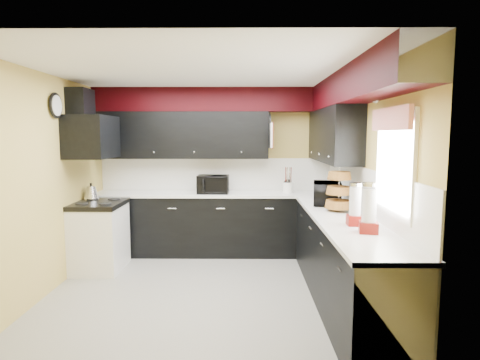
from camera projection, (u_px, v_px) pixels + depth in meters
The scene contains 35 objects.
ground at pixel (206, 291), 4.67m from camera, with size 3.60×3.60×0.00m, color gray.
wall_back at pixel (216, 170), 6.31m from camera, with size 3.60×0.06×2.50m, color #E0C666.
wall_right at pixel (365, 185), 4.51m from camera, with size 0.06×3.60×2.50m, color #E0C666.
wall_left at pixel (47, 184), 4.54m from camera, with size 0.06×3.60×2.50m, color #E0C666.
ceiling at pixel (204, 71), 4.38m from camera, with size 3.60×3.60×0.06m, color white.
cab_back at pixel (215, 224), 6.10m from camera, with size 3.60×0.60×0.90m, color black.
cab_right at pixel (343, 262), 4.30m from camera, with size 0.60×3.00×0.90m, color black.
counter_back at pixel (215, 194), 6.05m from camera, with size 3.62×0.64×0.04m, color white.
counter_right at pixel (344, 219), 4.25m from camera, with size 0.64×3.02×0.04m, color white.
splash_back at pixel (216, 174), 6.31m from camera, with size 3.60×0.02×0.50m, color white.
splash_right at pixel (364, 190), 4.51m from camera, with size 0.02×3.60×0.50m, color white.
upper_back at pixel (182, 135), 6.08m from camera, with size 2.60×0.35×0.70m, color black.
upper_right at pixel (333, 135), 5.34m from camera, with size 0.35×1.80×0.70m, color black.
soffit_back at pixel (215, 100), 6.01m from camera, with size 3.60×0.36×0.35m, color black.
soffit_right at pixel (357, 85), 4.21m from camera, with size 0.36×3.24×0.35m, color black.
stove at pixel (100, 238), 5.38m from camera, with size 0.60×0.75×0.86m, color white.
cooktop at pixel (98, 204), 5.32m from camera, with size 0.62×0.77×0.06m, color black.
hood at pixel (92, 137), 5.22m from camera, with size 0.50×0.78×0.55m, color black.
hood_duct at pixel (80, 104), 5.18m from camera, with size 0.24×0.40×0.40m, color black.
window at pixel (395, 164), 3.58m from camera, with size 0.03×0.86×0.96m, color white, non-canonical shape.
valance at pixel (391, 119), 3.53m from camera, with size 0.04×0.88×0.20m, color red.
pan_top at pixel (270, 122), 5.97m from camera, with size 0.03×0.22×0.40m, color black, non-canonical shape.
pan_mid at pixel (270, 139), 5.87m from camera, with size 0.03×0.28×0.46m, color black, non-canonical shape.
pan_low at pixel (269, 140), 6.13m from camera, with size 0.03×0.24×0.42m, color black, non-canonical shape.
cut_board at pixel (271, 135), 5.74m from camera, with size 0.03×0.26×0.35m, color white.
baskets at pixel (339, 190), 4.57m from camera, with size 0.27×0.27×0.50m, color brown, non-canonical shape.
clock at pixel (56, 105), 4.69m from camera, with size 0.03×0.30×0.30m, color black, non-canonical shape.
deco_plate at pixel (376, 91), 4.04m from camera, with size 0.03×0.24×0.24m, color white, non-canonical shape.
toaster_oven at pixel (213, 184), 5.96m from camera, with size 0.46×0.38×0.27m, color black.
microwave at pixel (327, 193), 5.02m from camera, with size 0.50×0.34×0.28m, color black.
utensil_crock at pixel (288, 188), 6.00m from camera, with size 0.15×0.15×0.16m, color white.
knife_block at pixel (288, 186), 6.04m from camera, with size 0.09×0.12×0.19m, color black.
kettle at pixel (91, 193), 5.53m from camera, with size 0.20×0.20×0.18m, color #B1B1B5, non-canonical shape.
dispenser_a at pixel (355, 206), 3.85m from camera, with size 0.14×0.14×0.39m, color maroon, non-canonical shape.
dispenser_b at pixel (369, 209), 3.55m from camera, with size 0.16×0.16×0.44m, color #710506, non-canonical shape.
Camera 1 is at (0.44, -4.48, 1.82)m, focal length 30.00 mm.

